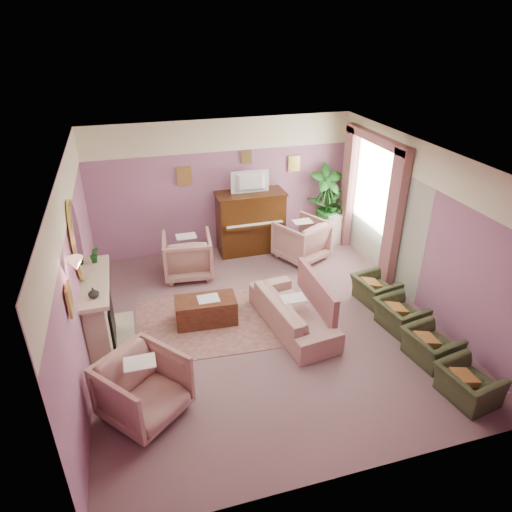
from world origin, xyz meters
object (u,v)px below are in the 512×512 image
object	(u,v)px
piano	(251,223)
olive_chair_c	(401,311)
olive_chair_a	(469,380)
floral_armchair_front	(143,385)
floral_armchair_right	(302,238)
olive_chair_d	(375,286)
olive_chair_b	(431,342)
side_table	(332,227)
sofa	(293,307)
floral_armchair_left	(187,253)
coffee_table	(206,311)
television	(251,181)

from	to	relation	value
piano	olive_chair_c	world-z (taller)	piano
piano	olive_chair_a	distance (m)	5.30
floral_armchair_front	floral_armchair_right	bearing A→B (deg)	44.98
piano	olive_chair_a	size ratio (longest dim) A/B	1.90
piano	olive_chair_d	xyz separation A→B (m)	(1.58, -2.59, -0.33)
olive_chair_b	side_table	distance (m)	4.19
floral_armchair_right	olive_chair_d	world-z (taller)	floral_armchair_right
olive_chair_c	sofa	bearing A→B (deg)	162.67
piano	olive_chair_b	distance (m)	4.53
olive_chair_c	side_table	size ratio (longest dim) A/B	1.05
floral_armchair_front	olive_chair_a	xyz separation A→B (m)	(4.13, -0.92, -0.16)
floral_armchair_left	floral_armchair_right	distance (m)	2.39
olive_chair_b	coffee_table	bearing A→B (deg)	148.33
olive_chair_c	olive_chair_d	size ratio (longest dim) A/B	1.00
television	sofa	bearing A→B (deg)	-91.83
coffee_table	floral_armchair_front	xyz separation A→B (m)	(-1.12, -1.76, 0.25)
sofa	olive_chair_a	world-z (taller)	sofa
floral_armchair_front	side_table	bearing A→B (deg)	42.58
coffee_table	floral_armchair_left	xyz separation A→B (m)	(-0.04, 1.66, 0.25)
floral_armchair_front	olive_chair_d	distance (m)	4.41
floral_armchair_right	olive_chair_b	bearing A→B (deg)	-79.46
floral_armchair_right	olive_chair_d	bearing A→B (deg)	-70.99
sofa	side_table	world-z (taller)	sofa
olive_chair_a	olive_chair_c	xyz separation A→B (m)	(0.00, 1.64, 0.00)
television	floral_armchair_left	distance (m)	1.97
television	olive_chair_c	bearing A→B (deg)	-64.81
olive_chair_b	floral_armchair_front	bearing A→B (deg)	178.62
television	floral_armchair_left	xyz separation A→B (m)	(-1.48, -0.66, -1.12)
coffee_table	olive_chair_c	bearing A→B (deg)	-19.04
floral_armchair_left	floral_armchair_right	size ratio (longest dim) A/B	1.00
olive_chair_b	olive_chair_d	world-z (taller)	same
floral_armchair_left	olive_chair_d	size ratio (longest dim) A/B	1.29
sofa	olive_chair_d	xyz separation A→B (m)	(1.67, 0.30, -0.07)
olive_chair_b	olive_chair_d	distance (m)	1.64
piano	olive_chair_d	bearing A→B (deg)	-58.62
television	side_table	distance (m)	2.27
sofa	olive_chair_c	size ratio (longest dim) A/B	2.61
television	sofa	world-z (taller)	television
floral_armchair_right	side_table	xyz separation A→B (m)	(0.97, 0.61, -0.13)
floral_armchair_right	side_table	distance (m)	1.16
olive_chair_a	floral_armchair_front	bearing A→B (deg)	167.45
floral_armchair_left	olive_chair_b	xyz separation A→B (m)	(3.06, -3.52, -0.16)
side_table	olive_chair_d	bearing A→B (deg)	-96.93
television	olive_chair_a	xyz separation A→B (m)	(1.58, -5.00, -1.28)
sofa	floral_armchair_front	bearing A→B (deg)	-153.19
floral_armchair_front	olive_chair_d	xyz separation A→B (m)	(4.13, 1.54, -0.16)
sofa	olive_chair_b	size ratio (longest dim) A/B	2.61
television	coffee_table	size ratio (longest dim) A/B	0.80
olive_chair_b	sofa	bearing A→B (deg)	141.26
floral_armchair_right	olive_chair_c	distance (m)	2.83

